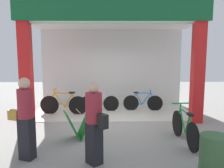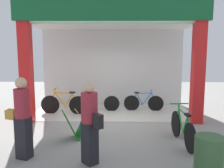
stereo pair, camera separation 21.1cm
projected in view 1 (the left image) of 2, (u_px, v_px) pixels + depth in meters
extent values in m
plane|color=gray|center=(112.00, 122.00, 7.85)|extent=(19.43, 19.43, 0.00)
cube|color=beige|center=(112.00, 112.00, 9.10)|extent=(5.71, 2.52, 0.02)
cube|color=silver|center=(111.00, 67.00, 10.12)|extent=(5.71, 0.12, 3.16)
cube|color=red|center=(26.00, 73.00, 7.60)|extent=(0.35, 0.36, 3.16)
cube|color=red|center=(198.00, 73.00, 7.66)|extent=(0.35, 0.36, 3.16)
cube|color=#14592D|center=(112.00, 7.00, 7.20)|extent=(5.91, 0.20, 0.80)
cube|color=silver|center=(112.00, 26.00, 8.66)|extent=(5.71, 2.52, 0.06)
cylinder|color=black|center=(87.00, 104.00, 9.13)|extent=(0.59, 0.07, 0.59)
cylinder|color=black|center=(111.00, 104.00, 9.20)|extent=(0.59, 0.07, 0.59)
cylinder|color=silver|center=(93.00, 104.00, 9.15)|extent=(0.40, 0.06, 0.08)
cylinder|color=silver|center=(95.00, 99.00, 9.13)|extent=(0.26, 0.05, 0.44)
cylinder|color=silver|center=(102.00, 99.00, 9.15)|extent=(0.36, 0.05, 0.46)
cylinder|color=silver|center=(99.00, 94.00, 9.11)|extent=(0.56, 0.07, 0.05)
cylinder|color=silver|center=(90.00, 99.00, 9.11)|extent=(0.19, 0.04, 0.39)
cylinder|color=silver|center=(109.00, 98.00, 9.16)|extent=(0.18, 0.04, 0.41)
cylinder|color=silver|center=(107.00, 92.00, 9.12)|extent=(0.05, 0.04, 0.12)
cylinder|color=silver|center=(106.00, 90.00, 9.11)|extent=(0.05, 0.41, 0.03)
cube|color=black|center=(92.00, 93.00, 9.09)|extent=(0.18, 0.10, 0.04)
cylinder|color=black|center=(131.00, 103.00, 9.31)|extent=(0.59, 0.08, 0.59)
cylinder|color=black|center=(155.00, 103.00, 9.26)|extent=(0.59, 0.08, 0.59)
cylinder|color=blue|center=(137.00, 104.00, 9.30)|extent=(0.40, 0.06, 0.08)
cylinder|color=blue|center=(139.00, 99.00, 9.27)|extent=(0.26, 0.05, 0.44)
cylinder|color=blue|center=(146.00, 99.00, 9.25)|extent=(0.36, 0.06, 0.46)
cylinder|color=blue|center=(143.00, 93.00, 9.23)|extent=(0.56, 0.07, 0.05)
cylinder|color=blue|center=(134.00, 98.00, 9.28)|extent=(0.19, 0.04, 0.39)
cylinder|color=blue|center=(153.00, 98.00, 9.24)|extent=(0.18, 0.04, 0.41)
cylinder|color=blue|center=(151.00, 91.00, 9.21)|extent=(0.05, 0.04, 0.12)
cylinder|color=blue|center=(150.00, 90.00, 9.20)|extent=(0.06, 0.41, 0.03)
cube|color=black|center=(136.00, 92.00, 9.24)|extent=(0.18, 0.10, 0.04)
cylinder|color=black|center=(78.00, 106.00, 8.70)|extent=(0.67, 0.10, 0.67)
cylinder|color=black|center=(50.00, 105.00, 8.77)|extent=(0.67, 0.10, 0.67)
cylinder|color=orange|center=(71.00, 106.00, 8.72)|extent=(0.45, 0.07, 0.09)
cylinder|color=orange|center=(69.00, 100.00, 8.70)|extent=(0.29, 0.06, 0.50)
cylinder|color=orange|center=(60.00, 100.00, 8.72)|extent=(0.41, 0.07, 0.53)
cylinder|color=orange|center=(63.00, 93.00, 8.68)|extent=(0.64, 0.09, 0.05)
cylinder|color=orange|center=(75.00, 99.00, 8.68)|extent=(0.22, 0.05, 0.45)
cylinder|color=orange|center=(52.00, 99.00, 8.73)|extent=(0.20, 0.05, 0.47)
cylinder|color=orange|center=(54.00, 91.00, 8.69)|extent=(0.06, 0.04, 0.14)
cylinder|color=orange|center=(55.00, 89.00, 8.68)|extent=(0.07, 0.47, 0.03)
cube|color=black|center=(72.00, 93.00, 8.65)|extent=(0.21, 0.12, 0.05)
cylinder|color=black|center=(193.00, 137.00, 5.54)|extent=(0.09, 0.69, 0.69)
cylinder|color=black|center=(177.00, 123.00, 6.59)|extent=(0.09, 0.69, 0.69)
cylinder|color=#198C33|center=(189.00, 135.00, 5.79)|extent=(0.06, 0.46, 0.09)
cylinder|color=#198C33|center=(187.00, 124.00, 5.85)|extent=(0.05, 0.30, 0.52)
cylinder|color=#198C33|center=(183.00, 120.00, 6.17)|extent=(0.06, 0.42, 0.54)
cylinder|color=#198C33|center=(185.00, 112.00, 6.01)|extent=(0.08, 0.66, 0.05)
cylinder|color=#198C33|center=(191.00, 126.00, 5.62)|extent=(0.05, 0.23, 0.46)
cylinder|color=#198C33|center=(179.00, 116.00, 6.45)|extent=(0.05, 0.21, 0.48)
cylinder|color=#198C33|center=(181.00, 106.00, 6.31)|extent=(0.04, 0.06, 0.14)
cylinder|color=#198C33|center=(181.00, 103.00, 6.29)|extent=(0.48, 0.06, 0.03)
cube|color=black|center=(190.00, 114.00, 5.68)|extent=(0.12, 0.21, 0.05)
cube|color=#197226|center=(72.00, 126.00, 6.30)|extent=(0.51, 0.56, 0.75)
cube|color=#197226|center=(85.00, 124.00, 6.42)|extent=(0.51, 0.56, 0.75)
cylinder|color=olive|center=(78.00, 111.00, 6.31)|extent=(0.19, 0.45, 0.03)
cube|color=black|center=(94.00, 143.00, 4.96)|extent=(0.38, 0.38, 0.87)
cylinder|color=maroon|center=(94.00, 108.00, 4.86)|extent=(0.47, 0.47, 0.60)
sphere|color=#D8AD8C|center=(94.00, 87.00, 4.80)|extent=(0.21, 0.21, 0.21)
cube|color=black|center=(103.00, 121.00, 4.67)|extent=(0.22, 0.23, 0.28)
cube|color=black|center=(27.00, 139.00, 5.17)|extent=(0.35, 0.32, 0.90)
cylinder|color=maroon|center=(25.00, 104.00, 5.06)|extent=(0.41, 0.41, 0.61)
sphere|color=#D8AD8C|center=(24.00, 83.00, 5.00)|extent=(0.24, 0.24, 0.24)
cube|color=#BF8C33|center=(14.00, 115.00, 5.20)|extent=(0.27, 0.21, 0.21)
cylinder|color=#335933|center=(213.00, 158.00, 4.33)|extent=(0.50, 0.50, 0.83)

